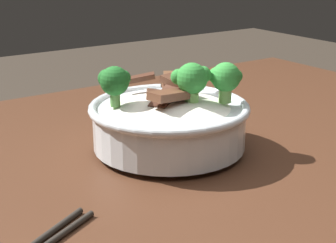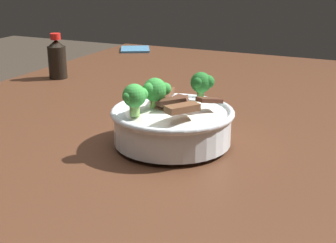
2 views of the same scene
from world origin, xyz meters
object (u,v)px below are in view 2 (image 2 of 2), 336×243
(soy_sauce_bottle, at_px, (57,59))
(folded_napkin, at_px, (135,49))
(rice_bowl, at_px, (172,120))
(chopsticks_pair, at_px, (162,97))

(soy_sauce_bottle, distance_m, folded_napkin, 0.50)
(rice_bowl, relative_size, folded_napkin, 1.88)
(rice_bowl, distance_m, chopsticks_pair, 0.33)
(rice_bowl, bearing_deg, soy_sauce_bottle, -123.66)
(chopsticks_pair, height_order, soy_sauce_bottle, soy_sauce_bottle)
(folded_napkin, bearing_deg, soy_sauce_bottle, 1.39)
(chopsticks_pair, bearing_deg, soy_sauce_bottle, -100.36)
(rice_bowl, distance_m, soy_sauce_bottle, 0.64)
(soy_sauce_bottle, height_order, folded_napkin, soy_sauce_bottle)
(chopsticks_pair, relative_size, soy_sauce_bottle, 1.58)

